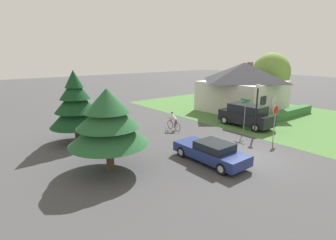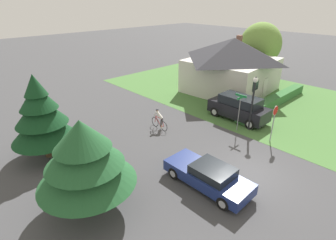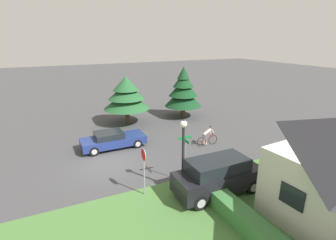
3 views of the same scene
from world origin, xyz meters
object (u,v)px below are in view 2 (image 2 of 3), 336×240
parked_suv_right (239,108)px  conifer_tall_far (41,116)px  cyclist (159,120)px  conifer_tall_near (84,157)px  stop_sign (274,117)px  street_name_sign (240,106)px  sedan_left_lane (208,176)px  street_lamp (253,95)px  cottage_house (232,64)px  deciduous_tree_right (260,45)px

parked_suv_right → conifer_tall_far: bearing=69.1°
conifer_tall_far → cyclist: bearing=-14.6°
conifer_tall_near → conifer_tall_far: 5.99m
stop_sign → street_name_sign: 2.55m
stop_sign → sedan_left_lane: bearing=0.0°
parked_suv_right → street_name_sign: 2.26m
parked_suv_right → conifer_tall_far: conifer_tall_far is taller
parked_suv_right → street_lamp: (-0.98, -1.61, 1.77)m
sedan_left_lane → cyclist: (2.65, 6.77, 0.09)m
cottage_house → conifer_tall_far: (-19.24, 0.35, -0.05)m
cottage_house → cyclist: (-11.66, -1.63, -2.09)m
conifer_tall_far → deciduous_tree_right: (25.79, 0.23, 1.25)m
sedan_left_lane → deciduous_tree_right: bearing=-67.3°
cottage_house → street_lamp: cottage_house is taller
cottage_house → deciduous_tree_right: deciduous_tree_right is taller
deciduous_tree_right → parked_suv_right: bearing=-156.6°
sedan_left_lane → stop_sign: (6.90, -0.01, 1.22)m
parked_suv_right → conifer_tall_near: bearing=93.6°
conifer_tall_near → stop_sign: bearing=-12.9°
sedan_left_lane → conifer_tall_near: (-5.25, 2.77, 2.19)m
parked_suv_right → stop_sign: size_ratio=1.82×
street_name_sign → deciduous_tree_right: deciduous_tree_right is taller
street_lamp → conifer_tall_far: conifer_tall_far is taller
stop_sign → deciduous_tree_right: deciduous_tree_right is taller
sedan_left_lane → street_lamp: 8.01m
parked_suv_right → sedan_left_lane: bearing=113.3°
parked_suv_right → street_lamp: 2.59m
cyclist → conifer_tall_near: bearing=118.7°
stop_sign → conifer_tall_far: conifer_tall_far is taller
conifer_tall_far → deciduous_tree_right: deciduous_tree_right is taller
parked_suv_right → conifer_tall_far: size_ratio=0.92×
street_lamp → deciduous_tree_right: 15.17m
sedan_left_lane → street_name_sign: (6.68, 2.53, 1.30)m
parked_suv_right → street_name_sign: bearing=121.6°
sedan_left_lane → street_lamp: bearing=-75.6°
conifer_tall_near → deciduous_tree_right: deciduous_tree_right is taller
cyclist → sedan_left_lane: bearing=160.4°
deciduous_tree_right → cottage_house: bearing=-174.9°
cyclist → conifer_tall_far: (-7.58, 1.98, 2.04)m
stop_sign → deciduous_tree_right: bearing=-147.1°
cyclist → street_lamp: street_lamp is taller
sedan_left_lane → street_name_sign: 7.26m
cottage_house → deciduous_tree_right: 6.68m
street_name_sign → sedan_left_lane: bearing=-159.3°
conifer_tall_near → deciduous_tree_right: (26.11, 6.21, 1.18)m
cottage_house → deciduous_tree_right: (6.55, 0.58, 1.20)m
street_lamp → deciduous_tree_right: size_ratio=0.63×
cottage_house → conifer_tall_far: size_ratio=1.82×
cottage_house → street_name_sign: size_ratio=3.39×
stop_sign → street_lamp: 2.27m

